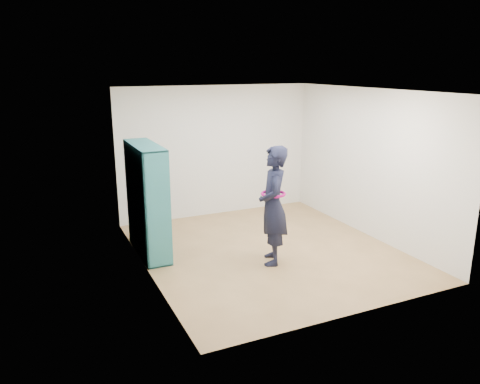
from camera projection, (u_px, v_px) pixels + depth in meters
name	position (u px, v px, depth m)	size (l,w,h in m)	color
floor	(268.00, 251.00, 7.74)	(4.50, 4.50, 0.00)	olive
ceiling	(271.00, 91.00, 7.06)	(4.50, 4.50, 0.00)	white
wall_left	(144.00, 188.00, 6.60)	(0.02, 4.50, 2.60)	white
wall_right	(370.00, 164.00, 8.20)	(0.02, 4.50, 2.60)	white
wall_back	(216.00, 151.00, 9.37)	(4.00, 0.02, 2.60)	white
wall_front	(361.00, 214.00, 5.43)	(4.00, 0.02, 2.60)	white
bookshelf	(146.00, 202.00, 7.43)	(0.39, 1.34, 1.79)	teal
person	(273.00, 206.00, 7.07)	(0.67, 0.79, 1.83)	black
smartphone	(263.00, 196.00, 7.13)	(0.03, 0.10, 0.14)	silver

